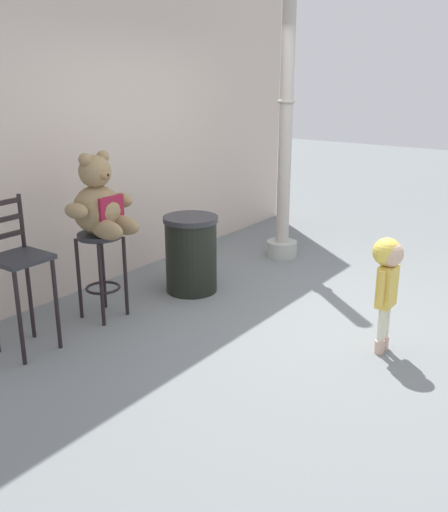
# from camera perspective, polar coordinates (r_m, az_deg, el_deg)

# --- Properties ---
(ground_plane) EXTENTS (24.00, 24.00, 0.00)m
(ground_plane) POSITION_cam_1_polar(r_m,az_deg,el_deg) (5.02, 8.52, -6.30)
(ground_plane) COLOR slate
(building_wall) EXTENTS (6.06, 0.30, 3.66)m
(building_wall) POSITION_cam_1_polar(r_m,az_deg,el_deg) (5.98, -11.26, 15.53)
(building_wall) COLOR beige
(building_wall) RESTS_ON ground_plane
(bar_stool_with_teddy) EXTENTS (0.37, 0.37, 0.75)m
(bar_stool_with_teddy) POSITION_cam_1_polar(r_m,az_deg,el_deg) (4.97, -12.12, -0.22)
(bar_stool_with_teddy) COLOR #26272C
(bar_stool_with_teddy) RESTS_ON ground_plane
(teddy_bear) EXTENTS (0.63, 0.57, 0.68)m
(teddy_bear) POSITION_cam_1_polar(r_m,az_deg,el_deg) (4.82, -12.23, 5.05)
(teddy_bear) COLOR olive
(teddy_bear) RESTS_ON bar_stool_with_teddy
(child_walking) EXTENTS (0.28, 0.23, 0.90)m
(child_walking) POSITION_cam_1_polar(r_m,az_deg,el_deg) (4.37, 15.92, -1.40)
(child_walking) COLOR #D3AD97
(child_walking) RESTS_ON ground_plane
(trash_bin) EXTENTS (0.52, 0.52, 0.74)m
(trash_bin) POSITION_cam_1_polar(r_m,az_deg,el_deg) (5.50, -3.29, 0.22)
(trash_bin) COLOR black
(trash_bin) RESTS_ON ground_plane
(lamppost) EXTENTS (0.35, 0.35, 3.00)m
(lamppost) POSITION_cam_1_polar(r_m,az_deg,el_deg) (6.40, 6.06, 10.27)
(lamppost) COLOR #A9ADA4
(lamppost) RESTS_ON ground_plane
(bar_chair_empty) EXTENTS (0.38, 0.38, 1.17)m
(bar_chair_empty) POSITION_cam_1_polar(r_m,az_deg,el_deg) (4.49, -19.76, -1.03)
(bar_chair_empty) COLOR #26272C
(bar_chair_empty) RESTS_ON ground_plane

